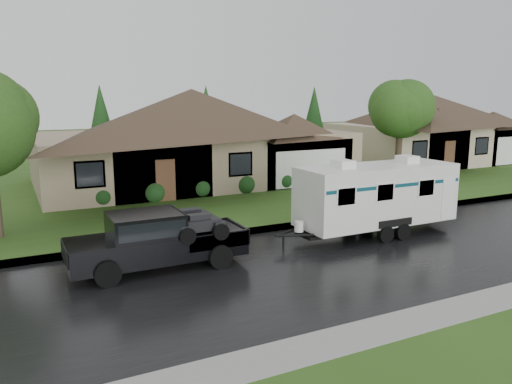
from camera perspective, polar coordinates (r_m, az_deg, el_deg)
ground at (r=17.89m, az=2.02°, el=-6.50°), size 140.00×140.00×0.00m
road at (r=16.26m, az=5.44°, el=-8.35°), size 140.00×8.00×0.01m
curb at (r=19.79m, az=-1.11°, el=-4.54°), size 140.00×0.50×0.15m
lawn at (r=31.51m, az=-11.18°, el=1.11°), size 140.00×26.00×0.15m
house_main at (r=30.70m, az=-6.67°, el=7.60°), size 19.44×10.80×6.90m
house_neighbor at (r=42.33m, az=19.61°, el=7.60°), size 15.12×9.72×6.45m
tree_right_green at (r=33.88m, az=16.21°, el=8.99°), size 3.74×3.74×6.18m
shrub_row at (r=26.74m, az=-3.78°, el=0.80°), size 13.60×1.00×1.00m
pickup_truck at (r=15.97m, az=-11.52°, el=-5.23°), size 5.48×2.08×1.83m
travel_trailer at (r=19.90m, az=13.62°, el=-0.23°), size 6.75×2.37×3.03m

